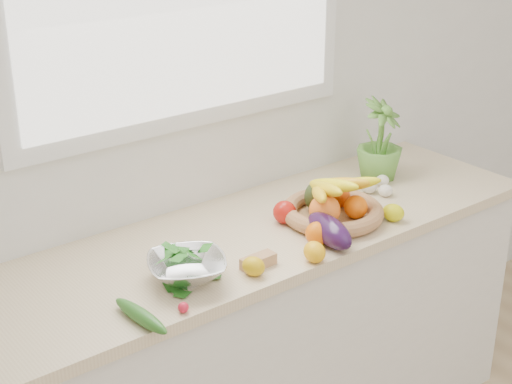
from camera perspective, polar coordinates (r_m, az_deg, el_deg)
back_wall at (r=2.64m, az=-5.19°, el=7.92°), size 4.50×0.02×2.70m
counter_cabinet at (r=2.81m, az=-1.08°, el=-11.84°), size 2.20×0.58×0.86m
countertop at (r=2.57m, az=-1.15°, el=-3.61°), size 2.24×0.62×0.04m
orange_loose at (r=2.50m, az=4.48°, el=-3.04°), size 0.09×0.09×0.08m
lemon_a at (r=2.32m, az=-0.18°, el=-5.42°), size 0.08×0.09×0.06m
lemon_b at (r=2.40m, az=4.28°, el=-4.37°), size 0.08×0.09×0.06m
lemon_c at (r=2.70m, az=9.95°, el=-1.49°), size 0.09×0.09×0.06m
apple at (r=2.64m, az=2.09°, el=-1.47°), size 0.10×0.10×0.08m
ginger at (r=2.37m, az=0.17°, el=-5.07°), size 0.11×0.05×0.04m
garlic_a at (r=2.91m, az=8.23°, el=0.38°), size 0.07×0.07×0.05m
garlic_b at (r=2.98m, az=9.18°, el=0.83°), size 0.06×0.06×0.04m
garlic_c at (r=2.89m, az=9.40°, el=0.10°), size 0.06×0.06×0.04m
eggplant at (r=2.51m, az=5.35°, el=-2.82°), size 0.13×0.24×0.09m
cucumber at (r=2.12m, az=-8.39°, el=-8.90°), size 0.06×0.23×0.04m
radish at (r=2.16m, az=-5.31°, el=-8.36°), size 0.04×0.04×0.03m
potted_herb at (r=3.02m, az=9.02°, el=3.70°), size 0.23×0.23×0.32m
fruit_basket at (r=2.66m, az=5.55°, el=-1.04°), size 0.37×0.37×0.18m
colander_with_spinach at (r=2.28m, az=-5.06°, el=-5.15°), size 0.30×0.30×0.12m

